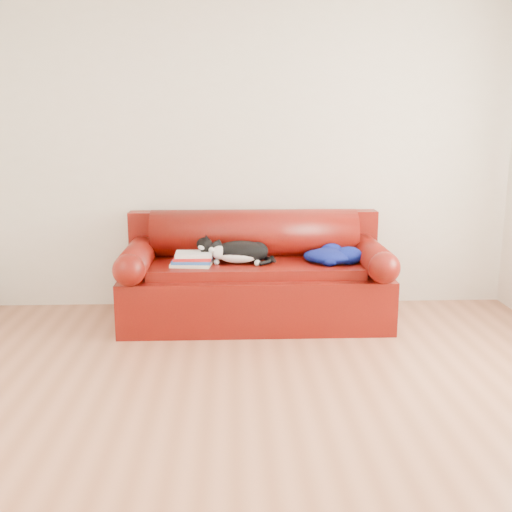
{
  "coord_description": "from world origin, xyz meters",
  "views": [
    {
      "loc": [
        -0.17,
        -3.17,
        1.57
      ],
      "look_at": [
        0.02,
        1.35,
        0.57
      ],
      "focal_mm": 42.0,
      "sensor_mm": 36.0,
      "label": 1
    }
  ],
  "objects_px": {
    "cat": "(240,253)",
    "blanket": "(332,255)",
    "sofa_base": "(255,293)",
    "book_stack": "(193,259)"
  },
  "relations": [
    {
      "from": "sofa_base",
      "to": "cat",
      "type": "distance_m",
      "value": 0.38
    },
    {
      "from": "sofa_base",
      "to": "book_stack",
      "type": "height_order",
      "value": "book_stack"
    },
    {
      "from": "book_stack",
      "to": "cat",
      "type": "xyz_separation_m",
      "value": [
        0.37,
        0.05,
        0.04
      ]
    },
    {
      "from": "book_stack",
      "to": "cat",
      "type": "relative_size",
      "value": 0.54
    },
    {
      "from": "cat",
      "to": "blanket",
      "type": "xyz_separation_m",
      "value": [
        0.73,
        -0.0,
        -0.02
      ]
    },
    {
      "from": "sofa_base",
      "to": "cat",
      "type": "height_order",
      "value": "cat"
    },
    {
      "from": "cat",
      "to": "blanket",
      "type": "bearing_deg",
      "value": -3.67
    },
    {
      "from": "sofa_base",
      "to": "book_stack",
      "type": "relative_size",
      "value": 6.29
    },
    {
      "from": "book_stack",
      "to": "blanket",
      "type": "height_order",
      "value": "blanket"
    },
    {
      "from": "sofa_base",
      "to": "cat",
      "type": "xyz_separation_m",
      "value": [
        -0.12,
        -0.07,
        0.35
      ]
    }
  ]
}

